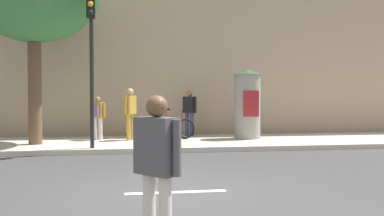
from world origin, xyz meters
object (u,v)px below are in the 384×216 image
Objects in this scene: traffic_light at (91,44)px; poster_column at (247,103)px; bicycle_leaning at (171,128)px; pedestrian_in_dark_shirt at (130,109)px; pedestrian_tallest at (97,114)px; pedestrian_with_bag at (157,160)px; pedestrian_with_backpack at (190,109)px.

traffic_light reaches higher than poster_column.
traffic_light reaches higher than bicycle_leaning.
traffic_light reaches higher than pedestrian_in_dark_shirt.
poster_column is 1.39× the size of pedestrian_in_dark_shirt.
bicycle_leaning is at bearing 179.53° from poster_column.
pedestrian_tallest is at bearing 166.70° from pedestrian_in_dark_shirt.
pedestrian_with_bag is 0.99× the size of pedestrian_with_backpack.
pedestrian_tallest is at bearing 90.05° from traffic_light.
pedestrian_with_bag is 10.30m from pedestrian_in_dark_shirt.
poster_column is 5.31m from pedestrian_tallest.
poster_column reaches higher than pedestrian_with_bag.
traffic_light is 3.15m from pedestrian_in_dark_shirt.
pedestrian_with_bag is 11.58m from pedestrian_with_backpack.
pedestrian_with_bag is at bearing -82.93° from pedestrian_tallest.
pedestrian_in_dark_shirt is (-4.16, 0.09, -0.20)m from poster_column.
pedestrian_in_dark_shirt is at bearing 62.84° from traffic_light.
traffic_light is 2.61× the size of pedestrian_with_backpack.
bicycle_leaning is (2.52, -0.34, -0.50)m from pedestrian_tallest.
pedestrian_tallest reaches higher than bicycle_leaning.
pedestrian_tallest is 3.48m from pedestrian_with_backpack.
poster_column is 10.95m from pedestrian_with_bag.
bicycle_leaning is (1.21, 10.22, -0.48)m from pedestrian_with_bag.
pedestrian_with_backpack is (-1.91, 1.19, -0.22)m from poster_column.
pedestrian_tallest is 0.86× the size of bicycle_leaning.
pedestrian_with_backpack is (2.07, 11.39, 0.17)m from pedestrian_with_bag.
poster_column is 1.45× the size of pedestrian_with_bag.
pedestrian_in_dark_shirt is at bearing 91.03° from pedestrian_with_bag.
pedestrian_with_backpack reaches higher than pedestrian_tallest.
pedestrian_in_dark_shirt is (1.12, 2.19, -1.97)m from traffic_light.
traffic_light is at bearing -139.97° from bicycle_leaning.
pedestrian_with_backpack is at bearing 148.07° from poster_column.
pedestrian_tallest is at bearing 176.10° from poster_column.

